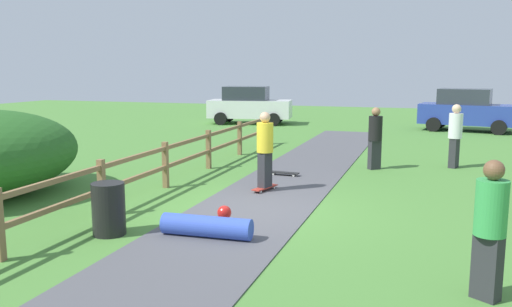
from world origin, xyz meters
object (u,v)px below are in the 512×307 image
skater_fallen (208,225)px  parked_car_white (249,105)px  bystander_green (490,224)px  skater_riding (265,147)px  skateboard_loose (284,173)px  bystander_black (375,135)px  bystander_white (455,133)px  parked_car_blue (467,110)px  trash_bin (109,209)px

skater_fallen → parked_car_white: (-5.43, 17.84, 0.76)m
bystander_green → parked_car_white: (-9.65, 19.02, -0.00)m
skater_riding → parked_car_white: bearing=110.4°
skateboard_loose → bystander_black: bearing=38.8°
skateboard_loose → bystander_green: bearing=-56.3°
skater_riding → parked_car_white: 15.31m
parked_car_white → bystander_black: bearing=-55.3°
bystander_white → parked_car_blue: parked_car_blue is taller
bystander_green → parked_car_white: bearing=116.9°
parked_car_blue → parked_car_white: same height
skater_fallen → skateboard_loose: 5.34m
skater_riding → skater_fallen: size_ratio=1.16×
trash_bin → skateboard_loose: bearing=75.2°
skater_riding → bystander_green: (4.31, -4.68, -0.08)m
trash_bin → skateboard_loose: trash_bin is taller
bystander_black → parked_car_white: size_ratio=0.40×
bystander_black → bystander_green: (2.19, -8.26, -0.00)m
skateboard_loose → bystander_white: 5.15m
skater_riding → bystander_black: size_ratio=1.04×
trash_bin → parked_car_white: (-3.78, 18.26, 0.51)m
trash_bin → bystander_white: 10.26m
bystander_green → parked_car_blue: 19.06m
skateboard_loose → bystander_black: (2.16, 1.74, 0.88)m
trash_bin → parked_car_white: bearing=101.7°
skater_fallen → bystander_black: (2.03, 7.07, 0.77)m
trash_bin → bystander_green: 5.94m
trash_bin → parked_car_white: size_ratio=0.20×
skater_riding → parked_car_white: (-5.34, 14.34, -0.08)m
trash_bin → bystander_green: bystander_green is taller
bystander_black → bystander_green: bearing=-75.2°
parked_car_blue → parked_car_white: bearing=-179.9°
parked_car_white → skater_riding: bearing=-69.6°
parked_car_blue → bystander_black: bearing=-105.7°
bystander_white → skater_riding: bearing=-133.2°
trash_bin → bystander_black: bystander_black is taller
skateboard_loose → parked_car_white: parked_car_white is taller
skater_riding → bystander_white: 6.21m
skater_riding → parked_car_blue: (5.14, 14.36, -0.08)m
skateboard_loose → bystander_black: bystander_black is taller
skater_riding → bystander_white: skater_riding is taller
skater_fallen → bystander_green: size_ratio=0.90×
bystander_black → bystander_green: bystander_black is taller
trash_bin → parked_car_blue: parked_car_blue is taller
bystander_green → bystander_black: bearing=104.8°
parked_car_blue → parked_car_white: 10.49m
skateboard_loose → parked_car_white: bearing=113.0°
skateboard_loose → bystander_white: bearing=31.9°
skater_riding → bystander_green: 6.36m
bystander_black → skateboard_loose: bearing=-141.2°
skateboard_loose → bystander_green: bystander_green is taller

